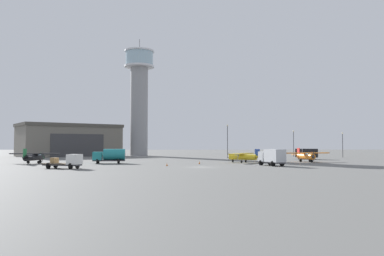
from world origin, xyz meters
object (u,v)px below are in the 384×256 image
(truck_box_silver, at_px, (272,157))
(traffic_cone_near_left, at_px, (199,162))
(control_tower, at_px, (139,94))
(light_post_north, at_px, (294,141))
(airplane_orange, at_px, (306,156))
(truck_box_black, at_px, (307,153))
(truck_fuel_tanker_teal, at_px, (110,155))
(traffic_cone_near_right, at_px, (167,164))
(light_post_east, at_px, (343,142))
(light_post_centre, at_px, (227,138))
(airplane_yellow, at_px, (243,156))
(truck_flatbed_white, at_px, (67,162))
(airplane_black, at_px, (34,157))

(truck_box_silver, height_order, traffic_cone_near_left, truck_box_silver)
(control_tower, xyz_separation_m, light_post_north, (50.17, -10.79, -16.19))
(airplane_orange, bearing_deg, truck_box_black, 151.02)
(truck_fuel_tanker_teal, height_order, truck_box_black, truck_fuel_tanker_teal)
(airplane_orange, relative_size, traffic_cone_near_right, 19.13)
(light_post_east, bearing_deg, light_post_centre, -173.70)
(airplane_yellow, relative_size, light_post_north, 1.09)
(truck_flatbed_white, relative_size, light_post_centre, 0.70)
(airplane_black, xyz_separation_m, light_post_centre, (43.81, 28.25, 4.20))
(light_post_east, height_order, light_post_north, light_post_north)
(airplane_yellow, xyz_separation_m, light_post_east, (34.89, 29.65, 3.19))
(light_post_east, bearing_deg, light_post_north, 149.93)
(truck_box_black, height_order, light_post_east, light_post_east)
(truck_fuel_tanker_teal, height_order, traffic_cone_near_left, truck_fuel_tanker_teal)
(traffic_cone_near_left, bearing_deg, light_post_centre, 72.54)
(airplane_yellow, height_order, light_post_east, light_post_east)
(airplane_orange, height_order, light_post_north, light_post_north)
(airplane_orange, height_order, traffic_cone_near_left, airplane_orange)
(airplane_black, xyz_separation_m, truck_fuel_tanker_teal, (15.65, 0.13, 0.21))
(truck_box_silver, distance_m, light_post_north, 52.13)
(truck_box_black, relative_size, light_post_east, 0.81)
(truck_fuel_tanker_teal, xyz_separation_m, traffic_cone_near_left, (18.57, -2.38, -1.37))
(truck_fuel_tanker_teal, distance_m, traffic_cone_near_right, 15.36)
(control_tower, height_order, light_post_east, control_tower)
(airplane_yellow, distance_m, truck_box_black, 26.88)
(airplane_black, bearing_deg, truck_box_black, -64.55)
(light_post_north, bearing_deg, airplane_black, -149.26)
(traffic_cone_near_left, bearing_deg, airplane_yellow, 25.82)
(truck_flatbed_white, relative_size, truck_box_silver, 1.08)
(light_post_north, relative_size, light_post_centre, 0.87)
(truck_box_black, xyz_separation_m, traffic_cone_near_right, (-36.19, -29.46, -1.35))
(light_post_centre, bearing_deg, light_post_north, 26.41)
(truck_flatbed_white, distance_m, traffic_cone_near_left, 26.50)
(airplane_orange, relative_size, light_post_north, 1.27)
(airplane_black, xyz_separation_m, truck_box_silver, (47.51, -9.10, 0.25))
(light_post_east, bearing_deg, airplane_orange, -127.04)
(truck_box_black, distance_m, light_post_east, 19.16)
(control_tower, bearing_deg, light_post_centre, -38.40)
(truck_box_black, bearing_deg, airplane_orange, 94.06)
(traffic_cone_near_right, bearing_deg, airplane_black, 161.93)
(airplane_black, distance_m, light_post_centre, 52.30)
(control_tower, bearing_deg, airplane_yellow, -59.71)
(light_post_east, bearing_deg, truck_box_silver, -127.28)
(airplane_black, xyz_separation_m, light_post_east, (78.89, 32.12, 3.11))
(control_tower, relative_size, truck_box_black, 6.55)
(truck_box_silver, bearing_deg, traffic_cone_near_right, 68.52)
(airplane_orange, distance_m, truck_box_silver, 18.16)
(airplane_orange, distance_m, truck_fuel_tanker_teal, 43.28)
(light_post_centre, bearing_deg, truck_box_black, -21.27)
(truck_box_silver, bearing_deg, airplane_black, 57.72)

